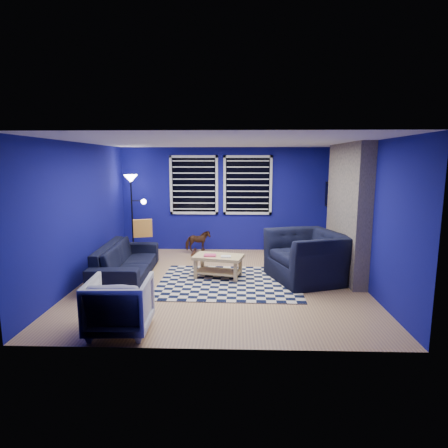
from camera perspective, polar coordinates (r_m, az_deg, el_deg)
name	(u,v)px	position (r m, az deg, el deg)	size (l,w,h in m)	color
floor	(221,281)	(6.93, -0.51, -8.72)	(5.00, 5.00, 0.00)	tan
ceiling	(220,142)	(6.58, -0.54, 12.40)	(5.00, 5.00, 0.00)	white
wall_back	(225,199)	(9.12, 0.13, 3.76)	(5.00, 5.00, 0.00)	navy
wall_left	(82,213)	(7.19, -20.85, 1.56)	(5.00, 5.00, 0.00)	navy
wall_right	(363,214)	(7.00, 20.39, 1.38)	(5.00, 5.00, 0.00)	navy
fireplace	(346,213)	(7.44, 18.13, 1.54)	(0.65, 2.00, 2.50)	gray
window_left	(194,185)	(9.11, -4.62, 5.93)	(1.17, 0.06, 1.42)	black
window_right	(248,185)	(9.05, 3.63, 5.92)	(1.17, 0.06, 1.42)	black
tv	(332,195)	(8.88, 16.06, 4.20)	(0.07, 1.00, 0.58)	black
rug	(229,282)	(6.86, 0.73, -8.84)	(2.50, 2.00, 0.02)	black
sofa	(126,261)	(7.29, -14.64, -5.48)	(0.86, 2.19, 0.64)	black
armchair_big	(307,256)	(7.06, 12.60, -4.84)	(1.20, 1.37, 0.89)	black
armchair_bent	(120,305)	(5.07, -15.63, -11.78)	(0.77, 0.79, 0.72)	gray
rocking_horse	(198,241)	(8.85, -4.02, -2.60)	(0.57, 0.26, 0.48)	#4D3118
coffee_table	(218,262)	(7.05, -0.90, -5.76)	(0.99, 0.71, 0.45)	#D6B878
cabinet	(277,242)	(9.08, 8.15, -2.78)	(0.65, 0.53, 0.55)	#D6B878
floor_lamp	(132,189)	(8.91, -13.85, 5.14)	(0.51, 0.31, 1.87)	black
throw_pillow	(143,228)	(7.81, -12.28, -0.63)	(0.38, 0.11, 0.36)	orange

